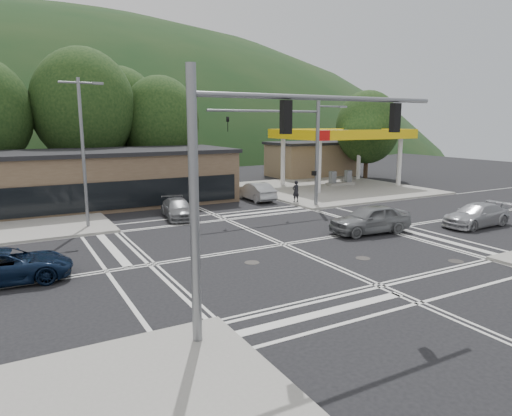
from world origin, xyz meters
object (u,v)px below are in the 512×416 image
car_queue_a (256,191)px  car_queue_b (184,187)px  car_grey_center (370,219)px  car_northbound (178,209)px  car_blue_west (7,266)px  pedestrian (296,191)px  car_silver_east (476,215)px

car_queue_a → car_queue_b: bearing=-47.0°
car_grey_center → car_queue_a: size_ratio=1.09×
car_northbound → car_queue_a: bearing=32.8°
car_blue_west → car_queue_b: size_ratio=1.07×
car_queue_b → pedestrian: size_ratio=2.74×
car_silver_east → car_grey_center: bearing=-105.9°
car_grey_center → pedestrian: 10.40m
car_queue_a → car_northbound: (-8.12, -3.71, -0.10)m
car_grey_center → car_queue_a: (-0.34, 13.27, -0.09)m
car_blue_west → car_silver_east: size_ratio=1.03×
car_grey_center → car_northbound: car_grey_center is taller
car_blue_west → car_grey_center: (18.83, -0.80, 0.14)m
car_northbound → pedestrian: pedestrian is taller
car_queue_a → pedestrian: pedestrian is taller
car_grey_center → car_silver_east: 7.34m
car_northbound → pedestrian: size_ratio=2.62×
car_blue_west → car_queue_b: 22.31m
car_blue_west → car_grey_center: car_grey_center is taller
pedestrian → car_northbound: bearing=-0.1°
car_blue_west → car_queue_b: (13.99, 17.38, 0.10)m
car_grey_center → car_queue_b: size_ratio=1.05×
car_queue_b → car_queue_a: bearing=138.2°
pedestrian → car_grey_center: bearing=76.7°
car_queue_b → car_grey_center: bearing=110.6°
car_silver_east → pedestrian: (-5.43, 12.16, 0.30)m
car_silver_east → pedestrian: pedestrian is taller
pedestrian → car_blue_west: bearing=20.7°
pedestrian → car_silver_east: bearing=109.9°
car_blue_west → car_northbound: size_ratio=1.12×
car_silver_east → car_queue_a: car_queue_a is taller
car_queue_a → car_northbound: size_ratio=1.01×
car_blue_west → pedestrian: (20.49, 9.46, 0.31)m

